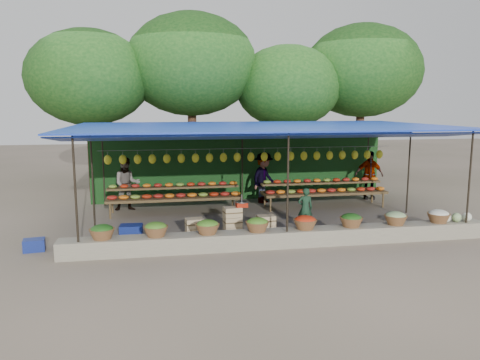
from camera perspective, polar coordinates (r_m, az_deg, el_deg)
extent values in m
plane|color=brown|center=(14.16, 2.46, -4.80)|extent=(60.00, 60.00, 0.00)
cube|color=slate|center=(11.53, 5.53, -7.04)|extent=(10.60, 0.55, 0.40)
cylinder|color=black|center=(10.82, -19.39, -2.06)|extent=(0.05, 0.05, 2.80)
cylinder|color=black|center=(11.12, 5.84, -1.30)|extent=(0.05, 0.05, 2.80)
cylinder|color=black|center=(13.28, 26.15, -0.50)|extent=(0.05, 0.05, 2.80)
cylinder|color=black|center=(13.65, -17.54, 0.25)|extent=(0.05, 0.05, 2.80)
cylinder|color=black|center=(15.67, 19.87, 1.22)|extent=(0.05, 0.05, 2.80)
cylinder|color=black|center=(16.51, -16.33, 1.77)|extent=(0.05, 0.05, 2.80)
cylinder|color=black|center=(16.70, 0.28, 2.22)|extent=(0.05, 0.05, 2.80)
cylinder|color=black|center=(18.21, 15.30, 2.47)|extent=(0.05, 0.05, 2.80)
cube|color=#1736B1|center=(13.76, 2.54, 6.59)|extent=(10.80, 6.60, 0.04)
cube|color=#1736B1|center=(11.83, 4.71, 5.29)|extent=(10.80, 2.19, 0.26)
cube|color=#1736B1|center=(15.72, 0.89, 6.25)|extent=(10.80, 2.19, 0.26)
cylinder|color=gray|center=(15.18, 1.33, 3.88)|extent=(9.60, 0.01, 0.01)
ellipsoid|color=yellow|center=(14.96, -15.82, 2.38)|extent=(0.23, 0.17, 0.30)
ellipsoid|color=yellow|center=(14.92, -14.10, 2.44)|extent=(0.23, 0.17, 0.30)
ellipsoid|color=yellow|center=(14.90, -12.37, 2.49)|extent=(0.23, 0.17, 0.30)
ellipsoid|color=yellow|center=(14.89, -10.64, 2.54)|extent=(0.23, 0.17, 0.30)
ellipsoid|color=yellow|center=(14.89, -8.91, 2.59)|extent=(0.23, 0.17, 0.30)
ellipsoid|color=yellow|center=(14.91, -7.18, 2.64)|extent=(0.23, 0.17, 0.30)
ellipsoid|color=yellow|center=(14.94, -5.45, 2.68)|extent=(0.23, 0.17, 0.30)
ellipsoid|color=yellow|center=(14.99, -3.74, 2.72)|extent=(0.23, 0.17, 0.30)
ellipsoid|color=yellow|center=(15.05, -2.03, 2.76)|extent=(0.23, 0.17, 0.30)
ellipsoid|color=yellow|center=(15.12, -0.34, 2.79)|extent=(0.23, 0.17, 0.30)
ellipsoid|color=yellow|center=(15.20, 1.33, 2.83)|extent=(0.23, 0.17, 0.30)
ellipsoid|color=yellow|center=(15.30, 2.98, 2.86)|extent=(0.23, 0.17, 0.30)
ellipsoid|color=yellow|center=(15.41, 4.61, 2.89)|extent=(0.23, 0.17, 0.30)
ellipsoid|color=yellow|center=(15.53, 6.22, 2.91)|extent=(0.23, 0.17, 0.30)
ellipsoid|color=yellow|center=(15.67, 7.79, 2.93)|extent=(0.23, 0.17, 0.30)
ellipsoid|color=yellow|center=(15.81, 9.35, 2.95)|extent=(0.23, 0.17, 0.30)
ellipsoid|color=yellow|center=(15.97, 10.87, 2.97)|extent=(0.23, 0.17, 0.30)
ellipsoid|color=yellow|center=(16.14, 12.36, 2.98)|extent=(0.23, 0.17, 0.30)
ellipsoid|color=yellow|center=(16.32, 13.82, 3.00)|extent=(0.23, 0.17, 0.30)
ellipsoid|color=yellow|center=(16.51, 15.25, 3.01)|extent=(0.23, 0.17, 0.30)
ellipsoid|color=yellow|center=(16.71, 16.64, 3.01)|extent=(0.23, 0.17, 0.30)
ellipsoid|color=#205316|center=(11.07, -16.49, -5.82)|extent=(0.52, 0.52, 0.23)
ellipsoid|color=#477E21|center=(11.00, -10.24, -5.68)|extent=(0.52, 0.52, 0.23)
ellipsoid|color=#477E21|center=(11.07, -3.98, -5.47)|extent=(0.52, 0.52, 0.23)
ellipsoid|color=#477E21|center=(11.26, 2.12, -5.20)|extent=(0.52, 0.52, 0.23)
ellipsoid|color=#B8280F|center=(11.57, 7.95, -4.89)|extent=(0.52, 0.52, 0.23)
ellipsoid|color=#205316|center=(12.00, 13.42, -4.55)|extent=(0.52, 0.52, 0.23)
ellipsoid|color=#8EB16F|center=(12.52, 18.46, -4.20)|extent=(0.52, 0.52, 0.23)
ellipsoid|color=silver|center=(13.14, 23.06, -3.85)|extent=(0.52, 0.52, 0.23)
cube|color=#19471C|center=(16.97, 0.12, 1.82)|extent=(10.60, 0.06, 2.50)
cylinder|color=#3D2116|center=(19.40, -17.62, 4.48)|extent=(0.36, 0.36, 3.97)
ellipsoid|color=#103D12|center=(19.38, -17.98, 11.81)|extent=(4.77, 4.77, 3.69)
cylinder|color=#3D2116|center=(19.69, -5.83, 5.67)|extent=(0.36, 0.36, 4.48)
ellipsoid|color=#103D12|center=(19.73, -5.97, 13.81)|extent=(5.39, 5.39, 4.17)
cylinder|color=#3D2116|center=(20.15, 5.70, 4.65)|extent=(0.36, 0.36, 3.71)
ellipsoid|color=#103D12|center=(20.10, 5.81, 11.26)|extent=(4.47, 4.47, 3.45)
cylinder|color=#3D2116|center=(21.72, 14.37, 5.58)|extent=(0.36, 0.36, 4.35)
ellipsoid|color=#103D12|center=(21.74, 14.66, 12.75)|extent=(5.24, 5.24, 4.05)
cube|color=#4C381E|center=(14.99, -8.02, -2.15)|extent=(4.20, 0.95, 0.08)
cube|color=#4C381E|center=(15.23, -8.09, -0.90)|extent=(4.20, 0.35, 0.06)
cylinder|color=#4C381E|center=(14.70, -15.55, -3.61)|extent=(0.06, 0.06, 0.50)
cylinder|color=#4C381E|center=(14.86, -0.38, -3.14)|extent=(0.06, 0.06, 0.50)
cylinder|color=#4C381E|center=(15.48, -15.30, -2.97)|extent=(0.06, 0.06, 0.50)
cylinder|color=#4C381E|center=(15.63, -0.89, -2.53)|extent=(0.06, 0.06, 0.50)
ellipsoid|color=#AA2218|center=(14.87, -15.33, -2.08)|extent=(0.31, 0.26, 0.13)
ellipsoid|color=olive|center=(15.26, -15.24, -0.76)|extent=(0.26, 0.22, 0.12)
ellipsoid|color=orange|center=(14.84, -13.99, -2.05)|extent=(0.31, 0.26, 0.13)
ellipsoid|color=#B8280F|center=(15.24, -13.93, -0.73)|extent=(0.26, 0.22, 0.12)
ellipsoid|color=olive|center=(14.83, -12.64, -2.01)|extent=(0.31, 0.26, 0.13)
ellipsoid|color=#AA2218|center=(15.22, -12.61, -0.69)|extent=(0.26, 0.22, 0.12)
ellipsoid|color=#B8280F|center=(14.81, -11.29, -1.97)|extent=(0.31, 0.26, 0.13)
ellipsoid|color=orange|center=(15.21, -11.30, -0.65)|extent=(0.26, 0.22, 0.12)
ellipsoid|color=#AA2218|center=(14.81, -9.93, -1.93)|extent=(0.31, 0.26, 0.13)
ellipsoid|color=#AA2218|center=(15.21, -9.98, -0.62)|extent=(0.26, 0.22, 0.12)
ellipsoid|color=orange|center=(14.82, -8.58, -1.90)|extent=(0.31, 0.26, 0.13)
ellipsoid|color=orange|center=(15.21, -8.66, -0.58)|extent=(0.26, 0.22, 0.12)
ellipsoid|color=#AA2218|center=(14.83, -7.23, -1.85)|extent=(0.31, 0.26, 0.13)
ellipsoid|color=olive|center=(15.23, -7.34, -0.54)|extent=(0.26, 0.22, 0.12)
ellipsoid|color=orange|center=(14.86, -5.88, -1.81)|extent=(0.31, 0.26, 0.13)
ellipsoid|color=#B8280F|center=(15.25, -6.03, -0.50)|extent=(0.26, 0.22, 0.12)
ellipsoid|color=olive|center=(14.89, -4.53, -1.77)|extent=(0.31, 0.26, 0.13)
ellipsoid|color=#AA2218|center=(15.28, -4.72, -0.46)|extent=(0.26, 0.22, 0.12)
ellipsoid|color=#B8280F|center=(14.93, -3.20, -1.73)|extent=(0.31, 0.26, 0.13)
ellipsoid|color=orange|center=(15.32, -3.42, -0.43)|extent=(0.26, 0.22, 0.12)
ellipsoid|color=#AA2218|center=(14.97, -1.87, -1.68)|extent=(0.31, 0.26, 0.13)
ellipsoid|color=#AA2218|center=(15.36, -2.12, -0.39)|extent=(0.26, 0.22, 0.12)
ellipsoid|color=orange|center=(15.03, -0.55, -1.64)|extent=(0.31, 0.26, 0.13)
ellipsoid|color=orange|center=(15.42, -0.84, -0.35)|extent=(0.26, 0.22, 0.12)
cube|color=#4C381E|center=(15.98, 10.20, -1.50)|extent=(4.20, 0.95, 0.08)
cube|color=#4C381E|center=(16.21, 9.85, -0.34)|extent=(4.20, 0.35, 0.06)
cylinder|color=#4C381E|center=(15.08, 3.74, -2.98)|extent=(0.06, 0.06, 0.50)
cylinder|color=#4C381E|center=(16.46, 17.04, -2.34)|extent=(0.06, 0.06, 0.50)
cylinder|color=#4C381E|center=(15.84, 3.04, -2.38)|extent=(0.06, 0.06, 0.50)
cylinder|color=#4C381E|center=(17.16, 15.81, -1.83)|extent=(0.06, 0.06, 0.50)
ellipsoid|color=#AA2218|center=(15.26, 3.71, -1.49)|extent=(0.31, 0.26, 0.13)
ellipsoid|color=olive|center=(15.65, 3.32, -0.22)|extent=(0.26, 0.22, 0.12)
ellipsoid|color=orange|center=(15.35, 4.98, -1.45)|extent=(0.31, 0.26, 0.13)
ellipsoid|color=#B8280F|center=(15.73, 4.56, -0.19)|extent=(0.26, 0.22, 0.12)
ellipsoid|color=olive|center=(15.45, 6.23, -1.40)|extent=(0.31, 0.26, 0.13)
ellipsoid|color=#AA2218|center=(15.83, 5.78, -0.15)|extent=(0.26, 0.22, 0.12)
ellipsoid|color=#B8280F|center=(15.55, 7.47, -1.35)|extent=(0.31, 0.26, 0.13)
ellipsoid|color=orange|center=(15.93, 6.99, -0.11)|extent=(0.26, 0.22, 0.12)
ellipsoid|color=#AA2218|center=(15.66, 8.69, -1.31)|extent=(0.31, 0.26, 0.13)
ellipsoid|color=#AA2218|center=(16.03, 8.18, -0.07)|extent=(0.26, 0.22, 0.12)
ellipsoid|color=orange|center=(15.78, 9.89, -1.26)|extent=(0.31, 0.26, 0.13)
ellipsoid|color=orange|center=(16.15, 9.36, -0.04)|extent=(0.26, 0.22, 0.12)
ellipsoid|color=#AA2218|center=(15.90, 11.07, -1.22)|extent=(0.31, 0.26, 0.13)
ellipsoid|color=olive|center=(16.27, 10.52, 0.00)|extent=(0.26, 0.22, 0.12)
ellipsoid|color=orange|center=(16.03, 12.24, -1.17)|extent=(0.31, 0.26, 0.13)
ellipsoid|color=#B8280F|center=(16.40, 11.67, 0.03)|extent=(0.26, 0.22, 0.12)
ellipsoid|color=olive|center=(16.17, 13.38, -1.12)|extent=(0.31, 0.26, 0.13)
ellipsoid|color=#AA2218|center=(16.53, 12.79, 0.07)|extent=(0.26, 0.22, 0.12)
ellipsoid|color=#B8280F|center=(16.31, 14.51, -1.08)|extent=(0.31, 0.26, 0.13)
ellipsoid|color=orange|center=(16.67, 13.90, 0.10)|extent=(0.26, 0.22, 0.12)
ellipsoid|color=#AA2218|center=(16.46, 15.61, -1.04)|extent=(0.31, 0.26, 0.13)
ellipsoid|color=#AA2218|center=(16.82, 14.98, 0.13)|extent=(0.26, 0.22, 0.12)
ellipsoid|color=orange|center=(16.62, 16.70, -0.99)|extent=(0.31, 0.26, 0.13)
ellipsoid|color=orange|center=(16.97, 16.05, 0.17)|extent=(0.26, 0.22, 0.12)
cube|color=tan|center=(12.25, -5.55, -6.45)|extent=(0.48, 0.39, 0.25)
cube|color=tan|center=(12.18, -5.57, -5.27)|extent=(0.48, 0.39, 0.25)
cube|color=tan|center=(12.37, -0.90, -6.25)|extent=(0.48, 0.39, 0.25)
cube|color=tan|center=(12.30, -0.91, -5.08)|extent=(0.48, 0.39, 0.25)
cube|color=tan|center=(12.24, -0.91, -3.90)|extent=(0.48, 0.39, 0.25)
cube|color=tan|center=(12.54, 3.18, -6.05)|extent=(0.48, 0.39, 0.25)
cube|color=tan|center=(12.48, 3.19, -4.89)|extent=(0.48, 0.39, 0.25)
cube|color=#AC210D|center=(12.24, 0.21, -3.02)|extent=(0.29, 0.25, 0.12)
cylinder|color=gray|center=(12.23, 0.21, -2.69)|extent=(0.31, 0.31, 0.03)
cylinder|color=gray|center=(12.21, 0.21, -2.27)|extent=(0.03, 0.03, 0.21)
imported|color=#1B3B25|center=(13.12, 7.95, -3.42)|extent=(0.45, 0.33, 1.15)
imported|color=slate|center=(15.60, -13.61, -0.50)|extent=(0.92, 0.75, 1.74)
imported|color=slate|center=(16.41, 2.90, 0.28)|extent=(1.29, 1.27, 1.78)
imported|color=slate|center=(17.72, 15.46, 0.59)|extent=(1.08, 0.58, 1.76)
cube|color=navy|center=(12.12, -23.81, -7.27)|extent=(0.52, 0.41, 0.29)
cube|color=navy|center=(12.48, -13.11, -6.12)|extent=(0.59, 0.44, 0.34)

